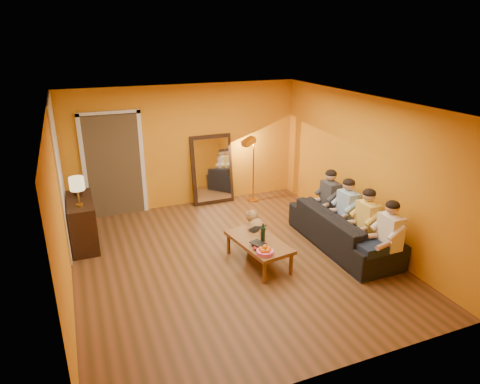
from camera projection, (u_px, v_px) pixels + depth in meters
name	position (u px, v px, depth m)	size (l,w,h in m)	color
room_shell	(223.00, 180.00, 7.02)	(5.00, 5.50, 2.60)	brown
white_accent	(60.00, 174.00, 7.34)	(0.02, 1.90, 2.58)	white
doorway_recess	(113.00, 164.00, 8.71)	(1.06, 0.30, 2.10)	#3F2D19
door_jamb_left	(84.00, 169.00, 8.41)	(0.08, 0.06, 2.20)	white
door_jamb_right	(142.00, 163.00, 8.81)	(0.08, 0.06, 2.20)	white
door_header	(108.00, 113.00, 8.23)	(1.22, 0.06, 0.08)	white
mirror_frame	(212.00, 169.00, 9.36)	(0.92, 0.06, 1.52)	black
mirror_glass	(213.00, 170.00, 9.33)	(0.78, 0.02, 1.36)	white
sideboard	(82.00, 222.00, 7.56)	(0.44, 1.18, 0.85)	black
table_lamp	(78.00, 192.00, 7.06)	(0.24, 0.24, 0.51)	beige
sofa	(343.00, 229.00, 7.51)	(0.91, 2.32, 0.68)	black
coffee_table	(258.00, 252.00, 6.99)	(0.62, 1.22, 0.42)	brown
floor_lamp	(253.00, 170.00, 9.43)	(0.30, 0.24, 1.44)	gold
dog	(256.00, 229.00, 7.54)	(0.36, 0.56, 0.66)	olive
person_far_left	(389.00, 237.00, 6.59)	(0.70, 0.44, 1.22)	white
person_mid_left	(367.00, 224.00, 7.07)	(0.70, 0.44, 1.22)	#E7C14D
person_mid_right	(347.00, 212.00, 7.55)	(0.70, 0.44, 1.22)	#8EB3DB
person_far_right	(330.00, 201.00, 8.02)	(0.70, 0.44, 1.22)	#35353A
fruit_bowl	(265.00, 249.00, 6.46)	(0.26, 0.26, 0.16)	#EE549E
wine_bottle	(263.00, 232.00, 6.83)	(0.07, 0.07, 0.31)	black
tumbler	(262.00, 233.00, 7.04)	(0.11, 0.11, 0.10)	#B27F3F
laptop	(260.00, 229.00, 7.28)	(0.36, 0.23, 0.03)	black
book_lower	(253.00, 247.00, 6.67)	(0.18, 0.24, 0.02)	black
book_mid	(254.00, 246.00, 6.68)	(0.18, 0.25, 0.02)	#A71318
book_upper	(254.00, 245.00, 6.65)	(0.18, 0.24, 0.02)	black
vase	(78.00, 190.00, 7.60)	(0.19, 0.19, 0.19)	black
flowers	(76.00, 179.00, 7.52)	(0.17, 0.17, 0.39)	#A71318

